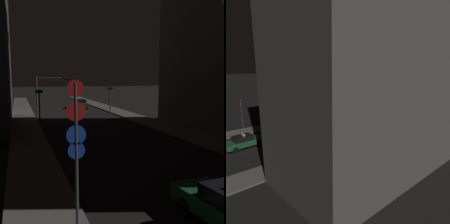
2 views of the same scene
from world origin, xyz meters
TOP-DOWN VIEW (x-y plane):
  - sidewalk_left at (-6.41, 32.94)m, footprint 2.71×69.88m
  - sidewalk_right at (6.41, 32.94)m, footprint 2.71×69.88m
  - far_car at (2.36, 42.04)m, footprint 1.85×4.46m
  - traffic_light_overhead at (-3.17, 33.72)m, footprint 4.23×0.41m
  - traffic_light_left_kerb at (-4.81, 30.19)m, footprint 0.80×0.42m
  - traffic_light_right_kerb at (4.81, 34.26)m, footprint 0.80×0.41m
  - sign_pole_left at (-5.48, 6.93)m, footprint 0.61×0.10m

SIDE VIEW (x-z plane):
  - sidewalk_left at x=-6.41m, z-range 0.00..0.13m
  - sidewalk_right at x=6.41m, z-range 0.00..0.13m
  - far_car at x=2.36m, z-range 0.02..1.44m
  - traffic_light_left_kerb at x=-4.81m, z-range 0.79..4.38m
  - traffic_light_right_kerb at x=4.81m, z-range 0.81..4.52m
  - sign_pole_left at x=-5.48m, z-range 0.58..5.25m
  - traffic_light_overhead at x=-3.17m, z-range 1.15..6.21m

